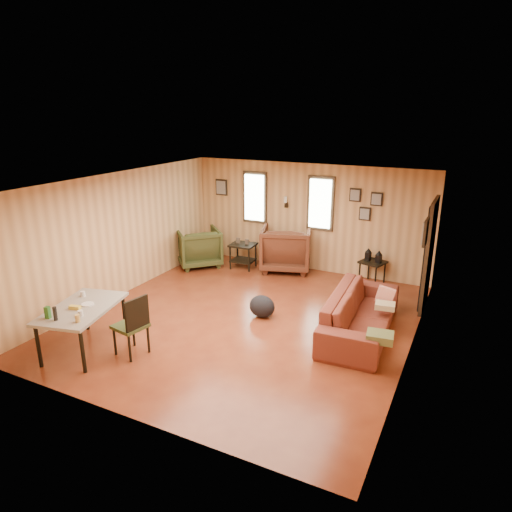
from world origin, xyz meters
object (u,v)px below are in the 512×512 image
at_px(dining_table, 81,311).
at_px(sofa, 361,307).
at_px(recliner_brown, 286,246).
at_px(side_table, 373,260).
at_px(end_table, 243,251).
at_px(recliner_green, 198,245).

bearing_deg(dining_table, sofa, 19.64).
bearing_deg(recliner_brown, side_table, 161.59).
bearing_deg(end_table, sofa, -31.61).
bearing_deg(recliner_green, sofa, 112.88).
bearing_deg(sofa, end_table, 55.22).
bearing_deg(dining_table, side_table, 41.16).
distance_m(end_table, dining_table, 4.43).
relative_size(recliner_green, dining_table, 0.63).
xyz_separation_m(sofa, end_table, (-3.23, 1.99, -0.07)).
xyz_separation_m(end_table, side_table, (2.89, 0.34, 0.12)).
height_order(recliner_green, dining_table, recliner_green).
distance_m(recliner_green, end_table, 1.06).
relative_size(recliner_brown, end_table, 1.57).
height_order(end_table, dining_table, dining_table).
xyz_separation_m(end_table, dining_table, (-0.41, -4.40, 0.25)).
distance_m(recliner_brown, recliner_green, 2.04).
relative_size(recliner_brown, recliner_green, 1.15).
height_order(sofa, end_table, sofa).
distance_m(side_table, dining_table, 5.77).
height_order(sofa, recliner_brown, recliner_brown).
relative_size(sofa, side_table, 3.16).
height_order(side_table, dining_table, dining_table).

